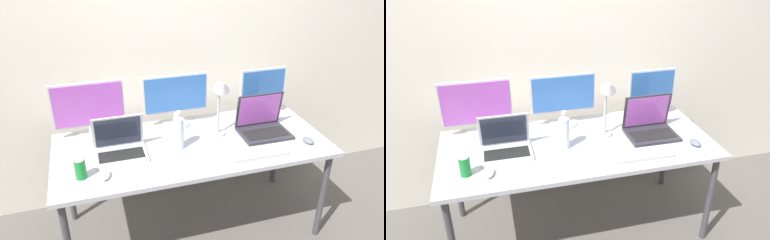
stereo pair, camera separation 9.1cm
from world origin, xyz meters
The scene contains 14 objects.
ground_plane centered at (0.00, 0.00, 0.00)m, with size 16.00×16.00×0.00m, color #5B5651.
wall_back centered at (0.00, 0.59, 1.30)m, with size 7.00×0.08×2.60m, color silver.
work_desk centered at (0.00, 0.00, 0.68)m, with size 1.86×0.81×0.74m.
monitor_left centered at (-0.65, 0.31, 0.96)m, with size 0.49×0.19×0.40m.
monitor_center centered at (-0.03, 0.30, 0.96)m, with size 0.48×0.20×0.39m.
monitor_right centered at (0.65, 0.28, 0.94)m, with size 0.36×0.19×0.38m.
laptop_silver centered at (-0.49, 0.01, 0.80)m, with size 0.33×0.24×0.25m.
laptop_secondary centered at (0.53, 0.01, 0.80)m, with size 0.35×0.26×0.28m.
keyboard_main centered at (0.37, -0.26, 0.75)m, with size 0.39×0.14×0.02m, color #B2B2B7.
mouse_by_keyboard centered at (0.77, -0.22, 0.76)m, with size 0.06×0.09×0.04m, color slate.
mouse_by_laptop centered at (-0.61, -0.23, 0.76)m, with size 0.06×0.10×0.03m, color silver.
water_bottle centered at (-0.10, -0.03, 0.87)m, with size 0.07×0.07×0.27m.
soda_can_near_keyboard centered at (-0.74, -0.19, 0.80)m, with size 0.07×0.07×0.13m.
desk_lamp centered at (0.22, 0.03, 1.04)m, with size 0.11×0.18×0.44m.
Camera 2 is at (-0.55, -2.15, 2.05)m, focal length 35.00 mm.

